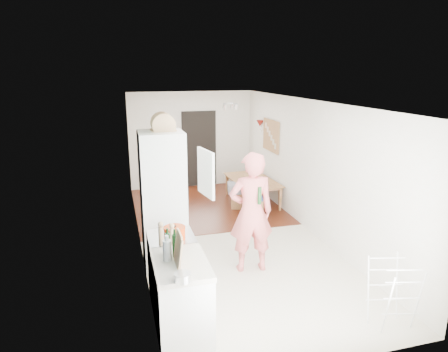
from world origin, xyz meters
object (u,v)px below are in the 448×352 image
person (251,202)px  drying_rack (393,295)px  dining_table (253,193)px  stool (238,200)px  dining_chair (254,197)px

person → drying_rack: person is taller
dining_table → stool: 0.54m
person → dining_table: person is taller
drying_rack → stool: bearing=110.4°
dining_chair → stool: dining_chair is taller
person → stool: (0.66, 2.77, -0.92)m
dining_chair → drying_rack: bearing=-69.3°
dining_chair → stool: (-0.14, 0.68, -0.26)m
person → dining_chair: bearing=-106.0°
dining_table → stool: size_ratio=3.64×
dining_table → drying_rack: size_ratio=1.63×
dining_table → drying_rack: drying_rack is taller
person → dining_table: (1.12, 3.04, -0.86)m
person → dining_table: size_ratio=1.60×
dining_chair → person: bearing=-95.6°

